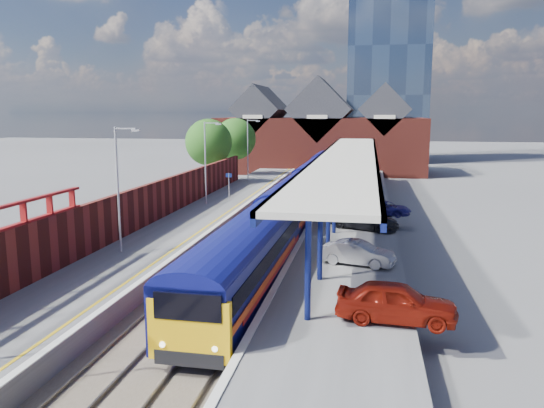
{
  "coord_description": "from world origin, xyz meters",
  "views": [
    {
      "loc": [
        7.11,
        -20.99,
        8.73
      ],
      "look_at": [
        0.71,
        14.0,
        2.6
      ],
      "focal_mm": 35.0,
      "sensor_mm": 36.0,
      "label": 1
    }
  ],
  "objects_px": {
    "parked_car_blue": "(386,208)",
    "train": "(306,185)",
    "platform_sign": "(229,182)",
    "parked_car_dark": "(363,219)",
    "parked_car_red": "(396,302)",
    "lamp_post_d": "(249,146)",
    "parked_car_silver": "(358,253)",
    "lamp_post_b": "(120,182)",
    "lamp_post_c": "(207,158)"
  },
  "relations": [
    {
      "from": "parked_car_blue",
      "to": "train",
      "type": "bearing_deg",
      "value": 57.46
    },
    {
      "from": "platform_sign",
      "to": "parked_car_dark",
      "type": "bearing_deg",
      "value": -38.42
    },
    {
      "from": "parked_car_red",
      "to": "parked_car_dark",
      "type": "distance_m",
      "value": 16.22
    },
    {
      "from": "lamp_post_d",
      "to": "parked_car_dark",
      "type": "distance_m",
      "value": 27.1
    },
    {
      "from": "parked_car_blue",
      "to": "parked_car_silver",
      "type": "bearing_deg",
      "value": -172.75
    },
    {
      "from": "parked_car_dark",
      "to": "lamp_post_b",
      "type": "bearing_deg",
      "value": 144.36
    },
    {
      "from": "parked_car_dark",
      "to": "parked_car_blue",
      "type": "relative_size",
      "value": 1.26
    },
    {
      "from": "platform_sign",
      "to": "parked_car_blue",
      "type": "relative_size",
      "value": 0.65
    },
    {
      "from": "parked_car_red",
      "to": "parked_car_blue",
      "type": "height_order",
      "value": "parked_car_red"
    },
    {
      "from": "lamp_post_b",
      "to": "lamp_post_d",
      "type": "xyz_separation_m",
      "value": [
        0.0,
        32.0,
        0.0
      ]
    },
    {
      "from": "lamp_post_c",
      "to": "parked_car_red",
      "type": "distance_m",
      "value": 27.94
    },
    {
      "from": "lamp_post_c",
      "to": "platform_sign",
      "type": "xyz_separation_m",
      "value": [
        1.36,
        2.0,
        -2.3
      ]
    },
    {
      "from": "lamp_post_b",
      "to": "parked_car_red",
      "type": "distance_m",
      "value": 16.81
    },
    {
      "from": "parked_car_silver",
      "to": "platform_sign",
      "type": "bearing_deg",
      "value": 47.75
    },
    {
      "from": "lamp_post_b",
      "to": "parked_car_blue",
      "type": "relative_size",
      "value": 1.83
    },
    {
      "from": "platform_sign",
      "to": "parked_car_blue",
      "type": "bearing_deg",
      "value": -17.29
    },
    {
      "from": "platform_sign",
      "to": "parked_car_dark",
      "type": "height_order",
      "value": "platform_sign"
    },
    {
      "from": "platform_sign",
      "to": "parked_car_blue",
      "type": "height_order",
      "value": "platform_sign"
    },
    {
      "from": "platform_sign",
      "to": "parked_car_dark",
      "type": "distance_m",
      "value": 15.19
    },
    {
      "from": "parked_car_red",
      "to": "parked_car_dark",
      "type": "bearing_deg",
      "value": 9.36
    },
    {
      "from": "platform_sign",
      "to": "parked_car_red",
      "type": "bearing_deg",
      "value": -62.54
    },
    {
      "from": "platform_sign",
      "to": "lamp_post_d",
      "type": "bearing_deg",
      "value": 95.56
    },
    {
      "from": "lamp_post_c",
      "to": "parked_car_silver",
      "type": "height_order",
      "value": "lamp_post_c"
    },
    {
      "from": "lamp_post_b",
      "to": "parked_car_dark",
      "type": "height_order",
      "value": "lamp_post_b"
    },
    {
      "from": "lamp_post_b",
      "to": "lamp_post_d",
      "type": "relative_size",
      "value": 1.0
    },
    {
      "from": "train",
      "to": "lamp_post_d",
      "type": "relative_size",
      "value": 9.42
    },
    {
      "from": "parked_car_silver",
      "to": "parked_car_blue",
      "type": "relative_size",
      "value": 0.99
    },
    {
      "from": "train",
      "to": "lamp_post_b",
      "type": "distance_m",
      "value": 22.92
    },
    {
      "from": "lamp_post_c",
      "to": "parked_car_blue",
      "type": "bearing_deg",
      "value": -8.43
    },
    {
      "from": "lamp_post_b",
      "to": "parked_car_red",
      "type": "bearing_deg",
      "value": -27.34
    },
    {
      "from": "lamp_post_d",
      "to": "parked_car_blue",
      "type": "xyz_separation_m",
      "value": [
        14.86,
        -18.2,
        -3.46
      ]
    },
    {
      "from": "train",
      "to": "parked_car_dark",
      "type": "height_order",
      "value": "train"
    },
    {
      "from": "train",
      "to": "parked_car_silver",
      "type": "xyz_separation_m",
      "value": [
        5.21,
        -21.56,
        -0.5
      ]
    },
    {
      "from": "platform_sign",
      "to": "lamp_post_c",
      "type": "bearing_deg",
      "value": -124.26
    },
    {
      "from": "parked_car_red",
      "to": "parked_car_blue",
      "type": "relative_size",
      "value": 1.17
    },
    {
      "from": "platform_sign",
      "to": "parked_car_silver",
      "type": "relative_size",
      "value": 0.66
    },
    {
      "from": "parked_car_blue",
      "to": "lamp_post_d",
      "type": "bearing_deg",
      "value": 53.8
    },
    {
      "from": "lamp_post_b",
      "to": "lamp_post_c",
      "type": "relative_size",
      "value": 1.0
    },
    {
      "from": "train",
      "to": "lamp_post_c",
      "type": "distance_m",
      "value": 9.92
    },
    {
      "from": "lamp_post_c",
      "to": "parked_car_blue",
      "type": "xyz_separation_m",
      "value": [
        14.86,
        -2.2,
        -3.46
      ]
    },
    {
      "from": "train",
      "to": "lamp_post_b",
      "type": "relative_size",
      "value": 9.42
    },
    {
      "from": "lamp_post_d",
      "to": "parked_car_red",
      "type": "xyz_separation_m",
      "value": [
        14.65,
        -39.57,
        -3.23
      ]
    },
    {
      "from": "lamp_post_d",
      "to": "platform_sign",
      "type": "relative_size",
      "value": 2.8
    },
    {
      "from": "parked_car_blue",
      "to": "lamp_post_c",
      "type": "bearing_deg",
      "value": 96.14
    },
    {
      "from": "lamp_post_c",
      "to": "parked_car_silver",
      "type": "bearing_deg",
      "value": -51.15
    },
    {
      "from": "parked_car_blue",
      "to": "platform_sign",
      "type": "bearing_deg",
      "value": 87.28
    },
    {
      "from": "lamp_post_b",
      "to": "lamp_post_d",
      "type": "distance_m",
      "value": 32.0
    },
    {
      "from": "platform_sign",
      "to": "parked_car_red",
      "type": "height_order",
      "value": "platform_sign"
    },
    {
      "from": "train",
      "to": "parked_car_silver",
      "type": "bearing_deg",
      "value": -76.42
    },
    {
      "from": "lamp_post_b",
      "to": "parked_car_silver",
      "type": "xyz_separation_m",
      "value": [
        13.06,
        -0.22,
        -3.37
      ]
    }
  ]
}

